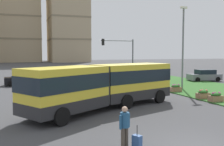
{
  "coord_description": "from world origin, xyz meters",
  "views": [
    {
      "loc": [
        -6.67,
        -8.37,
        3.84
      ],
      "look_at": [
        0.56,
        11.35,
        2.2
      ],
      "focal_mm": 41.38,
      "sensor_mm": 36.0,
      "label": 1
    }
  ],
  "objects_px": {
    "articulated_bus": "(104,85)",
    "pedestrian_crossing": "(125,125)",
    "flower_planter_5": "(155,84)",
    "flower_planter_4": "(176,88)",
    "apartment_tower_westcentre": "(14,18)",
    "car_black_sedan": "(24,79)",
    "car_grey_wagon": "(204,76)",
    "traffic_light_far_right": "(122,52)",
    "flower_planter_2": "(216,97)",
    "apartment_tower_centre": "(68,9)",
    "rolling_suitcase": "(137,142)",
    "streetlight_median": "(183,44)",
    "traffic_light_near_left": "(46,25)",
    "flower_planter_3": "(203,94)"
  },
  "relations": [
    {
      "from": "flower_planter_5",
      "to": "flower_planter_4",
      "type": "bearing_deg",
      "value": -90.0
    },
    {
      "from": "flower_planter_5",
      "to": "car_black_sedan",
      "type": "bearing_deg",
      "value": 152.44
    },
    {
      "from": "car_grey_wagon",
      "to": "traffic_light_far_right",
      "type": "distance_m",
      "value": 11.94
    },
    {
      "from": "car_grey_wagon",
      "to": "flower_planter_3",
      "type": "bearing_deg",
      "value": -130.2
    },
    {
      "from": "car_grey_wagon",
      "to": "traffic_light_far_right",
      "type": "xyz_separation_m",
      "value": [
        -11.36,
        1.91,
        3.15
      ]
    },
    {
      "from": "flower_planter_2",
      "to": "flower_planter_5",
      "type": "height_order",
      "value": "same"
    },
    {
      "from": "articulated_bus",
      "to": "car_black_sedan",
      "type": "distance_m",
      "value": 16.57
    },
    {
      "from": "car_black_sedan",
      "to": "flower_planter_4",
      "type": "height_order",
      "value": "car_black_sedan"
    },
    {
      "from": "flower_planter_2",
      "to": "apartment_tower_westcentre",
      "type": "bearing_deg",
      "value": 98.58
    },
    {
      "from": "flower_planter_2",
      "to": "flower_planter_4",
      "type": "height_order",
      "value": "same"
    },
    {
      "from": "pedestrian_crossing",
      "to": "apartment_tower_centre",
      "type": "relative_size",
      "value": 0.04
    },
    {
      "from": "flower_planter_5",
      "to": "streetlight_median",
      "type": "height_order",
      "value": "streetlight_median"
    },
    {
      "from": "pedestrian_crossing",
      "to": "streetlight_median",
      "type": "bearing_deg",
      "value": 47.83
    },
    {
      "from": "flower_planter_3",
      "to": "traffic_light_far_right",
      "type": "relative_size",
      "value": 0.2
    },
    {
      "from": "rolling_suitcase",
      "to": "traffic_light_near_left",
      "type": "distance_m",
      "value": 6.66
    },
    {
      "from": "rolling_suitcase",
      "to": "flower_planter_5",
      "type": "xyz_separation_m",
      "value": [
        10.03,
        16.19,
        0.11
      ]
    },
    {
      "from": "flower_planter_4",
      "to": "flower_planter_5",
      "type": "xyz_separation_m",
      "value": [
        0.0,
        3.96,
        0.0
      ]
    },
    {
      "from": "flower_planter_4",
      "to": "flower_planter_5",
      "type": "relative_size",
      "value": 1.0
    },
    {
      "from": "pedestrian_crossing",
      "to": "traffic_light_far_right",
      "type": "relative_size",
      "value": 0.31
    },
    {
      "from": "articulated_bus",
      "to": "pedestrian_crossing",
      "type": "relative_size",
      "value": 6.71
    },
    {
      "from": "flower_planter_4",
      "to": "traffic_light_far_right",
      "type": "relative_size",
      "value": 0.2
    },
    {
      "from": "car_grey_wagon",
      "to": "rolling_suitcase",
      "type": "height_order",
      "value": "car_grey_wagon"
    },
    {
      "from": "apartment_tower_westcentre",
      "to": "streetlight_median",
      "type": "bearing_deg",
      "value": -79.69
    },
    {
      "from": "flower_planter_4",
      "to": "apartment_tower_centre",
      "type": "height_order",
      "value": "apartment_tower_centre"
    },
    {
      "from": "articulated_bus",
      "to": "apartment_tower_westcentre",
      "type": "bearing_deg",
      "value": 93.7
    },
    {
      "from": "car_black_sedan",
      "to": "streetlight_median",
      "type": "bearing_deg",
      "value": -31.25
    },
    {
      "from": "streetlight_median",
      "to": "apartment_tower_centre",
      "type": "height_order",
      "value": "apartment_tower_centre"
    },
    {
      "from": "car_grey_wagon",
      "to": "apartment_tower_centre",
      "type": "bearing_deg",
      "value": 91.99
    },
    {
      "from": "articulated_bus",
      "to": "car_grey_wagon",
      "type": "bearing_deg",
      "value": 32.96
    },
    {
      "from": "pedestrian_crossing",
      "to": "flower_planter_4",
      "type": "height_order",
      "value": "pedestrian_crossing"
    },
    {
      "from": "traffic_light_near_left",
      "to": "car_black_sedan",
      "type": "bearing_deg",
      "value": 89.83
    },
    {
      "from": "flower_planter_5",
      "to": "traffic_light_far_right",
      "type": "bearing_deg",
      "value": 110.38
    },
    {
      "from": "car_black_sedan",
      "to": "rolling_suitcase",
      "type": "bearing_deg",
      "value": -80.93
    },
    {
      "from": "car_black_sedan",
      "to": "flower_planter_3",
      "type": "height_order",
      "value": "car_black_sedan"
    },
    {
      "from": "flower_planter_2",
      "to": "traffic_light_far_right",
      "type": "height_order",
      "value": "traffic_light_far_right"
    },
    {
      "from": "car_grey_wagon",
      "to": "flower_planter_5",
      "type": "relative_size",
      "value": 4.19
    },
    {
      "from": "pedestrian_crossing",
      "to": "flower_planter_5",
      "type": "relative_size",
      "value": 1.58
    },
    {
      "from": "apartment_tower_westcentre",
      "to": "car_grey_wagon",
      "type": "bearing_deg",
      "value": -74.51
    },
    {
      "from": "traffic_light_near_left",
      "to": "streetlight_median",
      "type": "relative_size",
      "value": 0.74
    },
    {
      "from": "articulated_bus",
      "to": "apartment_tower_centre",
      "type": "height_order",
      "value": "apartment_tower_centre"
    },
    {
      "from": "car_grey_wagon",
      "to": "apartment_tower_westcentre",
      "type": "xyz_separation_m",
      "value": [
        -24.92,
        89.95,
        17.73
      ]
    },
    {
      "from": "traffic_light_far_right",
      "to": "apartment_tower_westcentre",
      "type": "xyz_separation_m",
      "value": [
        -13.56,
        88.03,
        14.59
      ]
    },
    {
      "from": "pedestrian_crossing",
      "to": "car_black_sedan",
      "type": "bearing_deg",
      "value": 98.06
    },
    {
      "from": "flower_planter_4",
      "to": "apartment_tower_centre",
      "type": "relative_size",
      "value": 0.02
    },
    {
      "from": "articulated_bus",
      "to": "apartment_tower_westcentre",
      "type": "xyz_separation_m",
      "value": [
        -6.58,
        101.84,
        16.83
      ]
    },
    {
      "from": "flower_planter_4",
      "to": "streetlight_median",
      "type": "height_order",
      "value": "streetlight_median"
    },
    {
      "from": "car_grey_wagon",
      "to": "pedestrian_crossing",
      "type": "height_order",
      "value": "pedestrian_crossing"
    },
    {
      "from": "pedestrian_crossing",
      "to": "apartment_tower_centre",
      "type": "height_order",
      "value": "apartment_tower_centre"
    },
    {
      "from": "pedestrian_crossing",
      "to": "flower_planter_5",
      "type": "xyz_separation_m",
      "value": [
        10.48,
        15.99,
        -0.58
      ]
    },
    {
      "from": "flower_planter_5",
      "to": "car_grey_wagon",
      "type": "bearing_deg",
      "value": 19.03
    }
  ]
}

